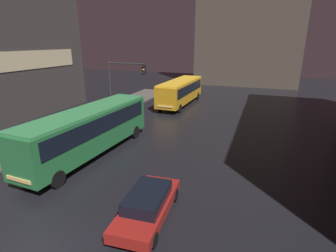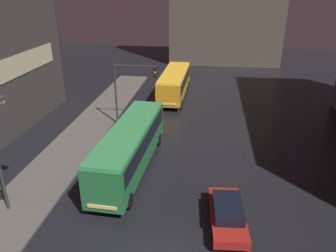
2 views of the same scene
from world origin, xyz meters
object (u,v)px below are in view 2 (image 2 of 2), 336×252
at_px(bus_far, 174,81).
at_px(traffic_light_main, 130,83).
at_px(bus_near, 130,144).
at_px(car_taxi, 227,213).

distance_m(bus_far, traffic_light_main, 9.82).
distance_m(bus_near, bus_far, 17.07).
distance_m(car_taxi, traffic_light_main, 15.86).
height_order(bus_far, car_taxi, bus_far).
height_order(bus_near, traffic_light_main, traffic_light_main).
xyz_separation_m(bus_far, traffic_light_main, (-3.04, -9.06, 2.24)).
xyz_separation_m(car_taxi, traffic_light_main, (-8.45, 12.98, 3.44)).
xyz_separation_m(bus_far, car_taxi, (5.41, -22.04, -1.20)).
bearing_deg(traffic_light_main, car_taxi, -56.93).
bearing_deg(car_taxi, bus_far, -80.20).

